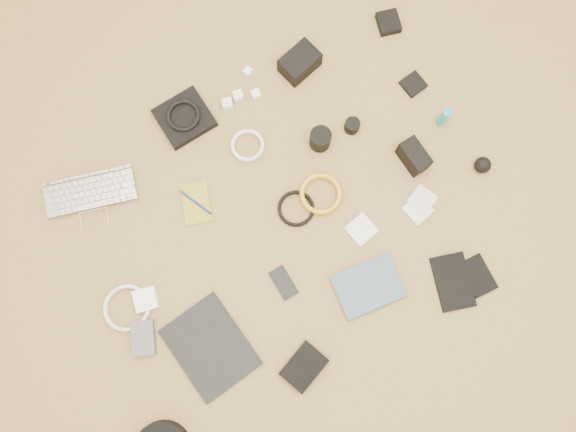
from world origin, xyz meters
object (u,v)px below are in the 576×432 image
phone (284,283)px  paperback (378,309)px  tablet (210,347)px  laptop (93,204)px  dslr_camera (300,63)px

phone → paperback: 0.31m
tablet → laptop: bearing=95.2°
laptop → dslr_camera: 0.84m
dslr_camera → laptop: bearing=172.6°
laptop → phone: laptop is taller
laptop → tablet: (0.13, -0.59, -0.01)m
paperback → phone: bearing=51.7°
tablet → paperback: size_ratio=1.35×
laptop → tablet: bearing=-62.1°
dslr_camera → phone: dslr_camera is taller
tablet → phone: tablet is taller
laptop → tablet: 0.61m
phone → dslr_camera: bearing=55.0°
tablet → phone: (0.30, 0.07, -0.00)m
phone → laptop: bearing=126.9°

